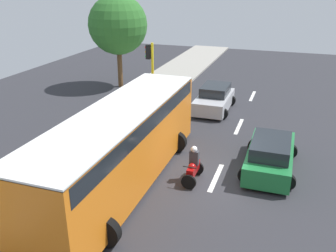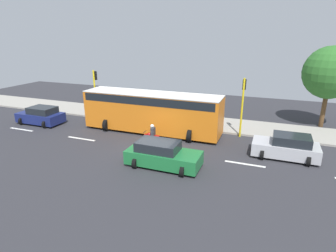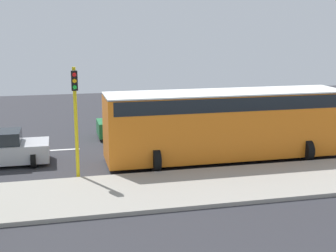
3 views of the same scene
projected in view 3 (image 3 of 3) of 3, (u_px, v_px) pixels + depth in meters
ground_plane at (172, 144)px, 24.51m from camera, size 40.00×60.00×0.10m
sidewalk at (216, 185)px, 17.83m from camera, size 4.00×60.00×0.15m
lane_stripe_north at (55, 150)px, 23.13m from camera, size 0.20×2.40×0.01m
lane_stripe_mid at (172, 143)px, 24.50m from camera, size 0.20×2.40×0.01m
lane_stripe_south at (277, 137)px, 25.86m from camera, size 0.20×2.40×0.01m
car_green at (139, 124)px, 25.93m from camera, size 2.25×4.40×1.52m
car_silver at (1, 149)px, 20.63m from camera, size 2.28×3.98×1.52m
city_bus at (226, 120)px, 21.23m from camera, size 3.20×11.00×3.16m
motorcycle at (187, 135)px, 23.70m from camera, size 0.60×1.30×1.53m
traffic_light_midblock at (75, 108)px, 18.12m from camera, size 0.49×0.24×4.50m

